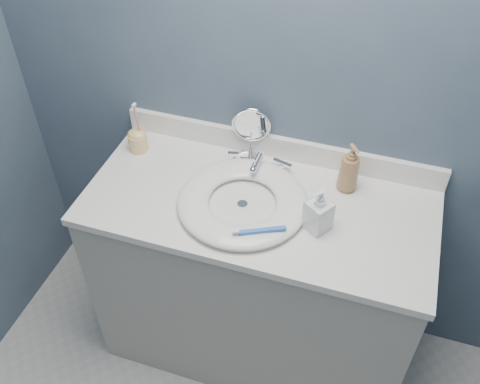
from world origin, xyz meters
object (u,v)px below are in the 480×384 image
at_px(makeup_mirror, 251,130).
at_px(soap_bottle_amber, 350,168).
at_px(soap_bottle_clear, 319,210).
at_px(toothbrush_holder, 138,139).

distance_m(makeup_mirror, soap_bottle_amber, 0.39).
bearing_deg(soap_bottle_clear, toothbrush_holder, -161.28).
height_order(soap_bottle_clear, toothbrush_holder, toothbrush_holder).
bearing_deg(soap_bottle_amber, makeup_mirror, 132.71).
xyz_separation_m(soap_bottle_amber, soap_bottle_clear, (-0.06, -0.22, -0.01)).
bearing_deg(makeup_mirror, toothbrush_holder, -176.44).
relative_size(soap_bottle_amber, toothbrush_holder, 0.89).
relative_size(makeup_mirror, soap_bottle_clear, 1.29).
distance_m(soap_bottle_clear, toothbrush_holder, 0.76).
height_order(makeup_mirror, soap_bottle_clear, makeup_mirror).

